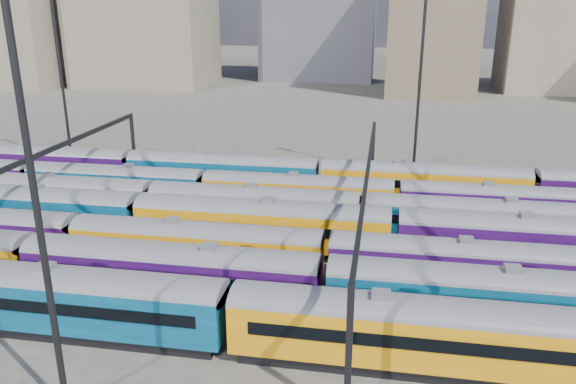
% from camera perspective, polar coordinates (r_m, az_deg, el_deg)
% --- Properties ---
extents(ground, '(500.00, 500.00, 0.00)m').
position_cam_1_polar(ground, '(50.60, -3.77, -5.94)').
color(ground, '#403C36').
rests_on(ground, ground).
extents(rake_0, '(112.36, 3.29, 5.55)m').
position_cam_1_polar(rake_0, '(34.82, 12.65, -13.15)').
color(rake_0, black).
rests_on(rake_0, ground).
extents(rake_1, '(155.46, 3.25, 5.48)m').
position_cam_1_polar(rake_1, '(41.79, -11.85, -7.50)').
color(rake_1, black).
rests_on(rake_1, ground).
extents(rake_2, '(125.81, 3.07, 5.17)m').
position_cam_1_polar(rake_2, '(50.32, -20.74, -3.96)').
color(rake_2, black).
rests_on(rake_2, ground).
extents(rake_3, '(114.10, 3.34, 5.64)m').
position_cam_1_polar(rake_3, '(49.24, -2.72, -2.89)').
color(rake_3, black).
rests_on(rake_3, ground).
extents(rake_4, '(124.75, 3.04, 5.12)m').
position_cam_1_polar(rake_4, '(52.96, 7.57, -1.77)').
color(rake_4, black).
rests_on(rake_4, ground).
extents(rake_5, '(101.03, 2.96, 4.98)m').
position_cam_1_polar(rake_5, '(64.50, -17.17, 1.20)').
color(rake_5, black).
rests_on(rake_5, ground).
extents(rake_6, '(134.78, 3.28, 5.55)m').
position_cam_1_polar(rake_6, '(62.72, 3.27, 1.82)').
color(rake_6, black).
rests_on(rake_6, ground).
extents(gantry_1, '(0.35, 40.35, 8.03)m').
position_cam_1_polar(gantry_1, '(56.29, -24.15, 2.34)').
color(gantry_1, black).
rests_on(gantry_1, ground).
extents(gantry_2, '(0.35, 40.35, 8.03)m').
position_cam_1_polar(gantry_2, '(46.89, 8.02, 0.79)').
color(gantry_2, black).
rests_on(gantry_2, ground).
extents(mast_1, '(1.40, 0.50, 25.60)m').
position_cam_1_polar(mast_1, '(78.67, -22.21, 12.15)').
color(mast_1, black).
rests_on(mast_1, ground).
extents(mast_2, '(1.40, 0.50, 25.60)m').
position_cam_1_polar(mast_2, '(28.72, -24.76, 2.73)').
color(mast_2, black).
rests_on(mast_2, ground).
extents(mast_3, '(1.40, 0.50, 25.60)m').
position_cam_1_polar(mast_3, '(69.14, 13.35, 12.29)').
color(mast_3, black).
rests_on(mast_3, ground).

